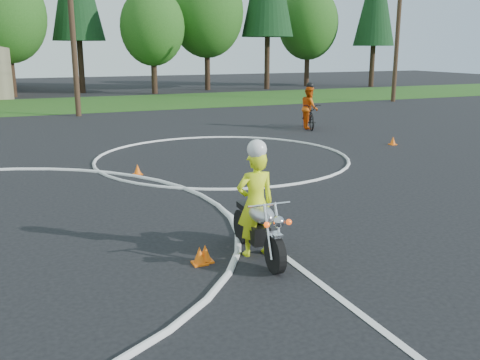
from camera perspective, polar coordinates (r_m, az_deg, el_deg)
name	(u,v)px	position (r m, az deg, el deg)	size (l,w,h in m)	color
course_markings	(33,209)	(12.57, -21.20, -2.90)	(19.05, 19.05, 0.12)	silver
primary_motorcycle	(259,228)	(8.95, 2.02, -5.12)	(0.72, 2.06, 1.08)	black
rider_primary_grp	(255,200)	(8.94, 1.66, -2.17)	(0.68, 0.46, 2.00)	#DFF419
rider_second_grp	(309,112)	(23.62, 7.39, 7.17)	(1.35, 2.22, 2.01)	black
traffic_cones	(226,212)	(11.07, -1.51, -3.47)	(14.51, 12.26, 0.30)	#FF640D
treeline	(182,6)	(44.34, -6.26, 17.97)	(38.20, 8.10, 14.52)	#382619
utility_poles	(71,11)	(28.95, -17.57, 16.79)	(41.60, 1.12, 10.00)	#473321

